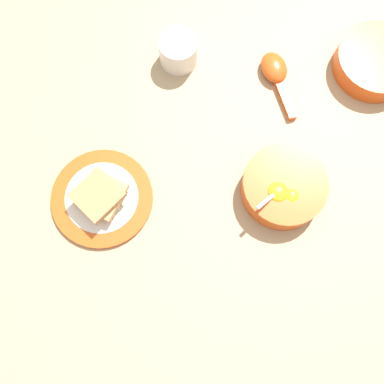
# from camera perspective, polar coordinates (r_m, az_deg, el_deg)

# --- Properties ---
(ground_plane) EXTENTS (3.00, 3.00, 0.00)m
(ground_plane) POSITION_cam_1_polar(r_m,az_deg,el_deg) (0.96, 5.94, 7.64)
(ground_plane) COLOR tan
(egg_bowl) EXTENTS (0.17, 0.17, 0.08)m
(egg_bowl) POSITION_cam_1_polar(r_m,az_deg,el_deg) (0.90, 11.56, 0.60)
(egg_bowl) COLOR #DB5119
(egg_bowl) RESTS_ON ground_plane
(toast_plate) EXTENTS (0.20, 0.20, 0.01)m
(toast_plate) POSITION_cam_1_polar(r_m,az_deg,el_deg) (0.92, -11.35, -0.76)
(toast_plate) COLOR #DB5119
(toast_plate) RESTS_ON ground_plane
(toast_sandwich) EXTENTS (0.10, 0.10, 0.04)m
(toast_sandwich) POSITION_cam_1_polar(r_m,az_deg,el_deg) (0.89, -11.62, -0.37)
(toast_sandwich) COLOR tan
(toast_sandwich) RESTS_ON toast_plate
(soup_spoon) EXTENTS (0.13, 0.14, 0.03)m
(soup_spoon) POSITION_cam_1_polar(r_m,az_deg,el_deg) (1.02, 10.57, 14.70)
(soup_spoon) COLOR #DB5119
(soup_spoon) RESTS_ON ground_plane
(congee_bowl) EXTENTS (0.17, 0.17, 0.05)m
(congee_bowl) POSITION_cam_1_polar(r_m,az_deg,el_deg) (1.08, 22.31, 15.09)
(congee_bowl) COLOR #DB5119
(congee_bowl) RESTS_ON ground_plane
(drinking_cup) EXTENTS (0.08, 0.08, 0.07)m
(drinking_cup) POSITION_cam_1_polar(r_m,az_deg,el_deg) (1.01, -1.74, 17.51)
(drinking_cup) COLOR silver
(drinking_cup) RESTS_ON ground_plane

